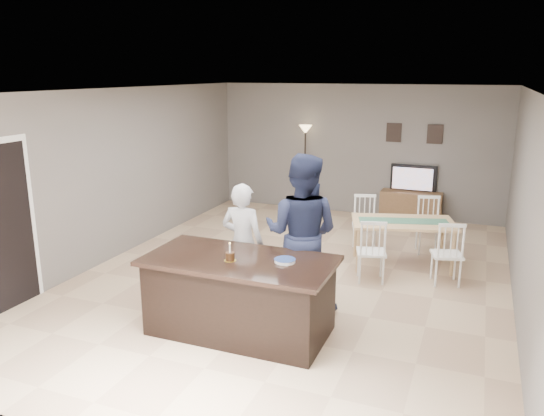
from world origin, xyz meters
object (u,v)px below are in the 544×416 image
at_px(kitchen_island, 240,295).
at_px(man, 301,234).
at_px(tv_console, 411,206).
at_px(television, 413,178).
at_px(woman, 243,243).
at_px(floor_lamp, 305,145).
at_px(dining_table, 403,229).
at_px(birthday_cake, 230,256).
at_px(plate_stack, 285,261).

relative_size(kitchen_island, man, 1.07).
distance_m(tv_console, television, 0.57).
xyz_separation_m(television, woman, (-1.53, -4.83, -0.07)).
xyz_separation_m(television, floor_lamp, (-2.27, -0.05, 0.57)).
height_order(tv_console, dining_table, dining_table).
distance_m(television, man, 4.84).
relative_size(kitchen_island, birthday_cake, 10.14).
bearing_deg(dining_table, kitchen_island, -132.09).
bearing_deg(birthday_cake, tv_console, 77.40).
relative_size(kitchen_island, dining_table, 1.04).
bearing_deg(woman, birthday_cake, 106.92).
relative_size(plate_stack, floor_lamp, 0.13).
bearing_deg(tv_console, dining_table, -85.39).
xyz_separation_m(woman, man, (0.78, 0.04, 0.21)).
distance_m(tv_console, man, 4.82).
bearing_deg(birthday_cake, man, 61.50).
distance_m(woman, man, 0.81).
bearing_deg(man, dining_table, -115.94).
bearing_deg(woman, television, -107.04).
height_order(birthday_cake, floor_lamp, floor_lamp).
height_order(television, man, man).
bearing_deg(plate_stack, birthday_cake, -163.21).
height_order(woman, birthday_cake, woman).
bearing_deg(floor_lamp, plate_stack, -73.95).
height_order(tv_console, plate_stack, plate_stack).
height_order(woman, floor_lamp, floor_lamp).
height_order(man, plate_stack, man).
relative_size(woman, floor_lamp, 0.86).
bearing_deg(plate_stack, floor_lamp, 106.05).
xyz_separation_m(kitchen_island, tv_console, (1.20, 5.57, -0.15)).
relative_size(kitchen_island, television, 2.35).
relative_size(man, floor_lamp, 1.08).
relative_size(television, woman, 0.58).
height_order(plate_stack, dining_table, same).
bearing_deg(floor_lamp, dining_table, -47.34).
relative_size(woman, plate_stack, 6.66).
bearing_deg(kitchen_island, man, 62.24).
height_order(birthday_cake, plate_stack, birthday_cake).
height_order(tv_console, floor_lamp, floor_lamp).
xyz_separation_m(kitchen_island, birthday_cake, (-0.07, -0.10, 0.50)).
bearing_deg(woman, plate_stack, 139.92).
distance_m(television, floor_lamp, 2.34).
height_order(woman, dining_table, woman).
bearing_deg(birthday_cake, floor_lamp, 99.96).
xyz_separation_m(woman, dining_table, (1.75, 2.08, -0.19)).
distance_m(television, woman, 5.07).
distance_m(television, birthday_cake, 5.88).
bearing_deg(man, woman, 2.48).
relative_size(kitchen_island, plate_stack, 9.04).
xyz_separation_m(tv_console, television, (0.00, 0.07, 0.56)).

